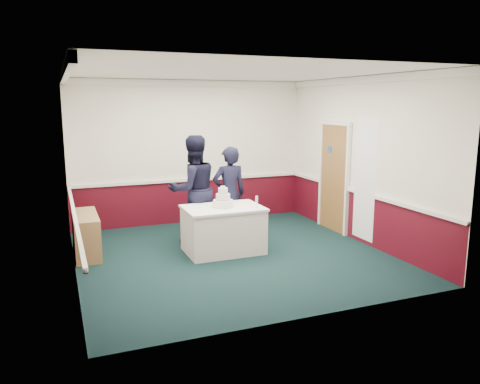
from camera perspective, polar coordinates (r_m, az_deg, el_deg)
name	(u,v)px	position (r m, az deg, el deg)	size (l,w,h in m)	color
ground	(233,255)	(7.95, -0.89, -7.73)	(5.00, 5.00, 0.00)	black
room_shell	(224,136)	(8.16, -1.93, 6.85)	(5.00, 5.00, 3.00)	white
sideboard	(86,234)	(8.31, -18.24, -4.94)	(0.41, 1.20, 0.70)	#A88952
cake_table	(223,229)	(8.04, -2.06, -4.55)	(1.32, 0.92, 0.79)	white
wedding_cake	(223,201)	(7.92, -2.08, -1.06)	(0.35, 0.35, 0.36)	white
cake_knife	(225,209)	(7.75, -1.79, -2.14)	(0.01, 0.22, 0.01)	silver
champagne_flute	(257,200)	(7.84, 2.05, -0.98)	(0.05, 0.05, 0.21)	silver
person_man	(193,189)	(8.53, -5.70, 0.31)	(0.96, 0.74, 1.97)	black
person_woman	(229,194)	(8.65, -1.31, -0.21)	(0.64, 0.42, 1.75)	black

